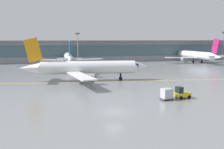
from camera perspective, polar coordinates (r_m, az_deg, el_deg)
name	(u,v)px	position (r m, az deg, el deg)	size (l,w,h in m)	color
ground_plane	(114,112)	(36.60, 0.53, -8.33)	(400.00, 400.00, 0.00)	gray
taxiway_centreline_stripe	(90,82)	(61.47, -5.06, -1.67)	(110.00, 0.36, 0.01)	yellow
terminal_concourse	(73,51)	(118.38, -8.77, 5.31)	(213.20, 11.00, 9.60)	#9EA3A8
gate_airplane_1	(68,58)	(102.46, -9.75, 3.77)	(27.49, 29.48, 9.79)	white
gate_airplane_2	(196,55)	(117.57, 18.28, 4.13)	(29.71, 32.01, 10.60)	white
taxiing_regional_jet	(87,68)	(62.98, -5.71, 1.49)	(32.20, 29.78, 10.66)	white
baggage_tug	(182,93)	(45.98, 15.36, -4.09)	(2.77, 1.93, 2.10)	yellow
cargo_dolly_lead	(167,94)	(44.24, 12.15, -4.24)	(2.31, 1.88, 1.94)	#595B60
apron_light_mast_1	(78,47)	(108.79, -7.68, 6.23)	(1.80, 0.36, 12.76)	gray
apron_light_mast_2	(223,44)	(137.81, 23.62, 6.19)	(1.80, 0.36, 13.71)	gray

